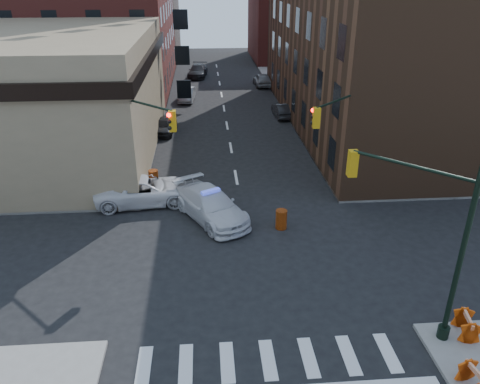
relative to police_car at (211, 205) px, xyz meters
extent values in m
plane|color=black|center=(1.85, -4.20, -0.85)|extent=(140.00, 140.00, 0.00)
cube|color=gray|center=(-21.15, 28.55, -0.77)|extent=(34.00, 54.50, 0.15)
cube|color=gray|center=(24.85, 28.55, -0.77)|extent=(34.00, 54.50, 0.15)
cube|color=#897659|center=(-15.15, 12.30, 3.65)|extent=(22.00, 22.00, 9.00)
cube|color=#4E311F|center=(14.85, 18.30, 6.15)|extent=(14.00, 34.00, 14.00)
cube|color=brown|center=(-14.15, 57.80, 7.15)|extent=(20.00, 18.00, 16.00)
cube|color=maroon|center=(15.85, 53.80, 5.15)|extent=(16.00, 16.00, 12.00)
cylinder|color=black|center=(8.65, -10.50, 3.30)|extent=(0.20, 0.20, 8.00)
cylinder|color=black|center=(8.65, -10.50, -0.45)|extent=(0.44, 0.44, 0.50)
cylinder|color=black|center=(7.06, -8.91, 5.80)|extent=(3.27, 3.27, 0.12)
cube|color=#BF8C0C|center=(5.47, -7.32, 5.30)|extent=(0.35, 0.35, 1.05)
sphere|color=#FF0C05|center=(5.62, -7.16, 5.65)|extent=(0.22, 0.22, 0.22)
sphere|color=black|center=(5.62, -7.16, 5.32)|extent=(0.22, 0.22, 0.22)
sphere|color=black|center=(5.62, -7.16, 4.99)|extent=(0.22, 0.22, 0.22)
cylinder|color=black|center=(-4.95, 2.10, 3.30)|extent=(0.20, 0.20, 8.00)
cylinder|color=black|center=(-4.95, 2.10, -0.45)|extent=(0.44, 0.44, 0.50)
cylinder|color=black|center=(-3.36, 0.51, 5.80)|extent=(3.27, 3.27, 0.12)
cube|color=#BF8C0C|center=(-1.77, -1.08, 5.30)|extent=(0.35, 0.35, 1.05)
sphere|color=#FF0C05|center=(-1.93, -1.24, 5.65)|extent=(0.22, 0.22, 0.22)
sphere|color=black|center=(-1.93, -1.24, 5.32)|extent=(0.22, 0.22, 0.22)
sphere|color=black|center=(-1.93, -1.24, 4.99)|extent=(0.22, 0.22, 0.22)
cylinder|color=black|center=(8.65, 2.10, 3.30)|extent=(0.20, 0.20, 8.00)
cylinder|color=black|center=(8.65, 2.10, -0.45)|extent=(0.44, 0.44, 0.50)
cylinder|color=black|center=(7.06, 0.51, 5.80)|extent=(3.27, 3.27, 0.12)
cube|color=#BF8C0C|center=(5.47, -1.08, 5.30)|extent=(0.35, 0.35, 1.05)
sphere|color=#FF0C05|center=(5.31, -0.93, 5.65)|extent=(0.22, 0.22, 0.22)
sphere|color=black|center=(5.31, -0.93, 5.32)|extent=(0.22, 0.22, 0.22)
sphere|color=black|center=(5.31, -0.93, 4.99)|extent=(0.22, 0.22, 0.22)
cylinder|color=black|center=(9.35, 21.80, 0.60)|extent=(0.24, 0.24, 2.60)
sphere|color=brown|center=(9.35, 21.80, 2.65)|extent=(3.00, 3.00, 3.00)
cylinder|color=black|center=(9.35, 29.80, 0.60)|extent=(0.24, 0.24, 2.60)
sphere|color=brown|center=(9.35, 29.80, 2.65)|extent=(3.00, 3.00, 3.00)
imported|color=silver|center=(0.00, 0.00, 0.00)|extent=(4.91, 6.27, 1.70)
imported|color=silver|center=(-3.95, 2.33, -0.02)|extent=(6.23, 3.38, 1.66)
imported|color=black|center=(-3.65, 15.93, -0.16)|extent=(2.14, 4.25, 1.39)
imported|color=gray|center=(-2.03, 27.17, -0.14)|extent=(1.88, 4.43, 1.42)
imported|color=black|center=(-0.90, 39.97, -0.04)|extent=(2.90, 5.77, 1.61)
imported|color=black|center=(7.35, 20.19, -0.18)|extent=(1.65, 4.13, 1.34)
imported|color=gray|center=(7.06, 33.88, -0.06)|extent=(2.07, 4.71, 1.58)
imported|color=black|center=(-6.24, 5.18, 0.08)|extent=(0.67, 0.59, 1.56)
imported|color=black|center=(-10.80, 1.80, 0.08)|extent=(0.88, 0.76, 1.56)
imported|color=#212532|center=(-8.00, 3.45, 0.23)|extent=(1.14, 0.60, 1.85)
cylinder|color=#E8380A|center=(3.83, -1.43, -0.30)|extent=(0.81, 0.81, 1.10)
cylinder|color=red|center=(-3.65, 4.75, -0.29)|extent=(0.80, 0.80, 1.12)
camera|label=1|loc=(-0.17, -23.71, 12.02)|focal=35.00mm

